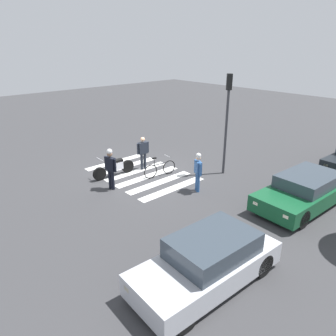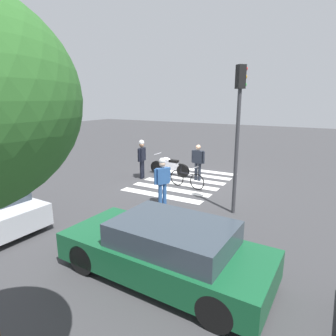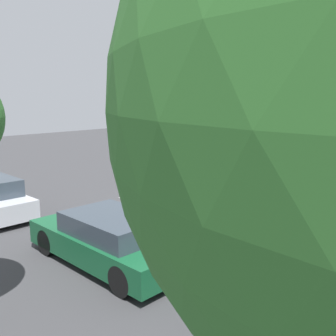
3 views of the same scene
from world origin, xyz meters
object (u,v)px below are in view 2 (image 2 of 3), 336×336
(officer_by_motorcycle, at_px, (198,160))
(traffic_light_pole, at_px, (239,118))
(car_green_compact, at_px, (166,250))
(leaning_bicycle, at_px, (187,179))
(officer_on_foot, at_px, (142,156))
(pedestrian_bystander, at_px, (162,178))
(police_motorcycle, at_px, (170,166))

(officer_by_motorcycle, distance_m, traffic_light_pole, 4.55)
(traffic_light_pole, bearing_deg, car_green_compact, 86.65)
(leaning_bicycle, distance_m, traffic_light_pole, 4.17)
(officer_by_motorcycle, height_order, car_green_compact, officer_by_motorcycle)
(traffic_light_pole, bearing_deg, officer_on_foot, -22.44)
(pedestrian_bystander, relative_size, traffic_light_pole, 0.37)
(leaning_bicycle, xyz_separation_m, traffic_light_pole, (-2.58, 1.77, 2.75))
(leaning_bicycle, height_order, car_green_compact, car_green_compact)
(officer_on_foot, height_order, pedestrian_bystander, officer_on_foot)
(police_motorcycle, xyz_separation_m, officer_on_foot, (0.87, 1.14, 0.62))
(police_motorcycle, relative_size, pedestrian_bystander, 1.25)
(police_motorcycle, xyz_separation_m, car_green_compact, (-3.96, 7.43, 0.17))
(officer_by_motorcycle, xyz_separation_m, car_green_compact, (-2.36, 7.23, -0.33))
(officer_by_motorcycle, bearing_deg, leaning_bicycle, 91.09)
(police_motorcycle, relative_size, officer_on_foot, 1.17)
(leaning_bicycle, xyz_separation_m, pedestrian_bystander, (-0.14, 2.32, 0.62))
(officer_on_foot, xyz_separation_m, officer_by_motorcycle, (-2.47, -0.93, -0.12))
(police_motorcycle, distance_m, car_green_compact, 8.43)
(leaning_bicycle, bearing_deg, officer_on_foot, -7.36)
(car_green_compact, bearing_deg, leaning_bicycle, -68.65)
(leaning_bicycle, distance_m, officer_on_foot, 2.61)
(car_green_compact, bearing_deg, police_motorcycle, -61.94)
(officer_by_motorcycle, xyz_separation_m, traffic_light_pole, (-2.60, 3.03, 2.18))
(pedestrian_bystander, bearing_deg, officer_on_foot, -45.07)
(police_motorcycle, relative_size, traffic_light_pole, 0.46)
(leaning_bicycle, bearing_deg, police_motorcycle, -41.91)
(leaning_bicycle, relative_size, pedestrian_bystander, 0.99)
(police_motorcycle, distance_m, officer_on_foot, 1.56)
(police_motorcycle, relative_size, officer_by_motorcycle, 1.29)
(pedestrian_bystander, bearing_deg, officer_by_motorcycle, -87.32)
(police_motorcycle, height_order, leaning_bicycle, police_motorcycle)
(leaning_bicycle, relative_size, officer_on_foot, 0.93)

